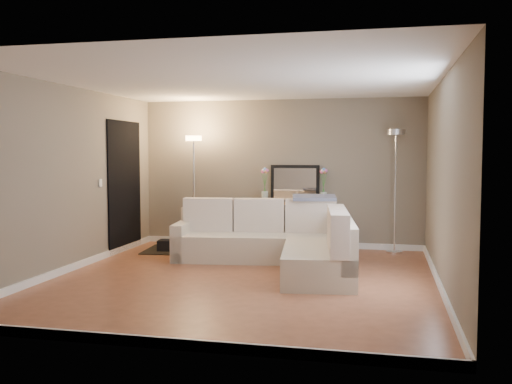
% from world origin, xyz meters
% --- Properties ---
extents(floor, '(5.00, 5.50, 0.01)m').
position_xyz_m(floor, '(0.00, 0.00, -0.01)').
color(floor, brown).
rests_on(floor, ground).
extents(ceiling, '(5.00, 5.50, 0.01)m').
position_xyz_m(ceiling, '(0.00, 0.00, 2.60)').
color(ceiling, white).
rests_on(ceiling, ground).
extents(wall_back, '(5.00, 0.02, 2.60)m').
position_xyz_m(wall_back, '(0.00, 2.76, 1.30)').
color(wall_back, '#766B5B').
rests_on(wall_back, ground).
extents(wall_front, '(5.00, 0.02, 2.60)m').
position_xyz_m(wall_front, '(0.00, -2.76, 1.30)').
color(wall_front, '#766B5B').
rests_on(wall_front, ground).
extents(wall_left, '(0.02, 5.50, 2.60)m').
position_xyz_m(wall_left, '(-2.51, 0.00, 1.30)').
color(wall_left, '#766B5B').
rests_on(wall_left, ground).
extents(wall_right, '(0.02, 5.50, 2.60)m').
position_xyz_m(wall_right, '(2.51, 0.00, 1.30)').
color(wall_right, '#766B5B').
rests_on(wall_right, ground).
extents(baseboard_back, '(5.00, 0.03, 0.10)m').
position_xyz_m(baseboard_back, '(0.00, 2.73, 0.05)').
color(baseboard_back, white).
rests_on(baseboard_back, ground).
extents(baseboard_front, '(5.00, 0.03, 0.10)m').
position_xyz_m(baseboard_front, '(0.00, -2.73, 0.05)').
color(baseboard_front, white).
rests_on(baseboard_front, ground).
extents(baseboard_left, '(0.03, 5.50, 0.10)m').
position_xyz_m(baseboard_left, '(-2.48, 0.00, 0.05)').
color(baseboard_left, white).
rests_on(baseboard_left, ground).
extents(baseboard_right, '(0.03, 5.50, 0.10)m').
position_xyz_m(baseboard_right, '(2.48, 0.00, 0.05)').
color(baseboard_right, white).
rests_on(baseboard_right, ground).
extents(doorway, '(0.02, 1.20, 2.20)m').
position_xyz_m(doorway, '(-2.48, 1.70, 1.10)').
color(doorway, black).
rests_on(doorway, ground).
extents(switch_plate, '(0.02, 0.08, 0.12)m').
position_xyz_m(switch_plate, '(-2.48, 0.85, 1.20)').
color(switch_plate, white).
rests_on(switch_plate, ground).
extents(sectional_sofa, '(2.96, 2.65, 0.94)m').
position_xyz_m(sectional_sofa, '(0.34, 1.04, 0.35)').
color(sectional_sofa, beige).
rests_on(sectional_sofa, floor).
extents(throw_blanket, '(0.73, 0.50, 0.09)m').
position_xyz_m(throw_blanket, '(0.73, 1.74, 0.96)').
color(throw_blanket, slate).
rests_on(throw_blanket, sectional_sofa).
extents(console_table, '(1.22, 0.37, 0.75)m').
position_xyz_m(console_table, '(0.20, 2.55, 0.42)').
color(console_table, black).
rests_on(console_table, floor).
extents(leaning_mirror, '(0.86, 0.07, 0.67)m').
position_xyz_m(leaning_mirror, '(0.28, 2.71, 1.11)').
color(leaning_mirror, black).
rests_on(leaning_mirror, console_table).
extents(table_decor, '(0.52, 0.12, 0.12)m').
position_xyz_m(table_decor, '(0.28, 2.52, 0.80)').
color(table_decor, orange).
rests_on(table_decor, console_table).
extents(flower_vase_left, '(0.14, 0.12, 0.64)m').
position_xyz_m(flower_vase_left, '(-0.23, 2.54, 1.04)').
color(flower_vase_left, silver).
rests_on(flower_vase_left, console_table).
extents(flower_vase_right, '(0.14, 0.12, 0.64)m').
position_xyz_m(flower_vase_right, '(0.79, 2.57, 1.04)').
color(flower_vase_right, silver).
rests_on(flower_vase_right, console_table).
extents(floor_lamp_lit, '(0.30, 0.30, 1.96)m').
position_xyz_m(floor_lamp_lit, '(-1.45, 2.29, 1.38)').
color(floor_lamp_lit, silver).
rests_on(floor_lamp_lit, floor).
extents(floor_lamp_unlit, '(0.36, 0.36, 2.05)m').
position_xyz_m(floor_lamp_unlit, '(1.99, 2.45, 1.45)').
color(floor_lamp_unlit, silver).
rests_on(floor_lamp_unlit, floor).
extents(charcoal_rug, '(1.37, 1.09, 0.02)m').
position_xyz_m(charcoal_rug, '(-1.52, 1.91, 0.01)').
color(charcoal_rug, black).
rests_on(charcoal_rug, floor).
extents(black_bag, '(0.39, 0.29, 0.23)m').
position_xyz_m(black_bag, '(-1.73, 1.79, 0.08)').
color(black_bag, black).
rests_on(black_bag, charcoal_rug).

